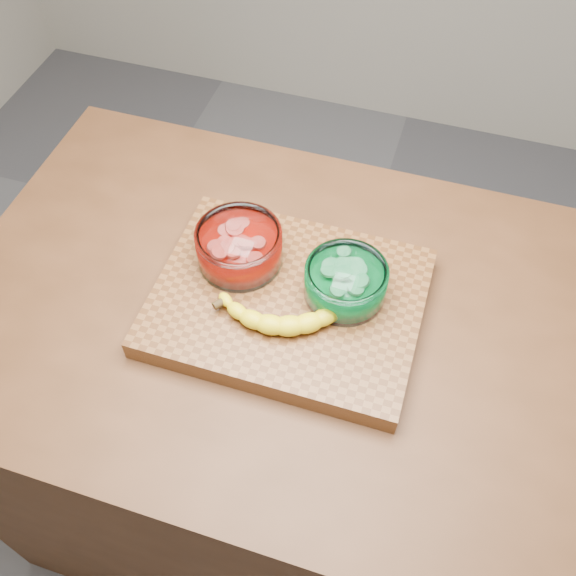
% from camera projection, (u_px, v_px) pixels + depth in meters
% --- Properties ---
extents(ground, '(3.50, 3.50, 0.00)m').
position_uv_depth(ground, '(288.00, 489.00, 1.84)').
color(ground, '#545458').
rests_on(ground, ground).
extents(counter, '(1.20, 0.80, 0.90)m').
position_uv_depth(counter, '(288.00, 421.00, 1.48)').
color(counter, '#4E2C17').
rests_on(counter, ground).
extents(cutting_board, '(0.45, 0.35, 0.04)m').
position_uv_depth(cutting_board, '(288.00, 302.00, 1.10)').
color(cutting_board, brown).
rests_on(cutting_board, counter).
extents(bowl_red, '(0.15, 0.15, 0.07)m').
position_uv_depth(bowl_red, '(239.00, 247.00, 1.10)').
color(bowl_red, white).
rests_on(bowl_red, cutting_board).
extents(bowl_green, '(0.14, 0.14, 0.06)m').
position_uv_depth(bowl_green, '(346.00, 282.00, 1.06)').
color(bowl_green, white).
rests_on(bowl_green, cutting_board).
extents(banana, '(0.25, 0.15, 0.04)m').
position_uv_depth(banana, '(285.00, 303.00, 1.05)').
color(banana, yellow).
rests_on(banana, cutting_board).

